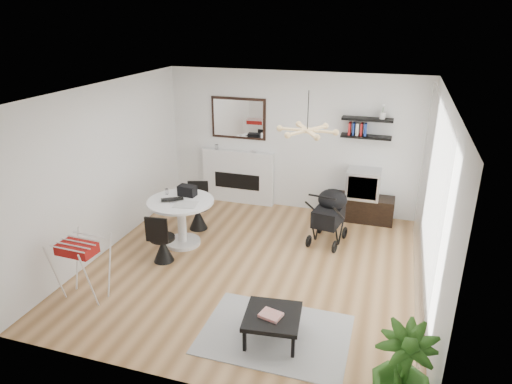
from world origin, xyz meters
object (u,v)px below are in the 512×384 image
(dining_table, at_px, (181,215))
(potted_plant, at_px, (402,373))
(tv_console, at_px, (359,208))
(coffee_table, at_px, (272,317))
(fireplace, at_px, (238,170))
(crt_tv, at_px, (363,183))
(stroller, at_px, (329,218))
(drying_rack, at_px, (83,268))

(dining_table, height_order, potted_plant, potted_plant)
(dining_table, bearing_deg, tv_console, 34.61)
(potted_plant, bearing_deg, coffee_table, 154.27)
(fireplace, relative_size, crt_tv, 3.58)
(coffee_table, bearing_deg, crt_tv, 79.65)
(stroller, bearing_deg, tv_console, 77.62)
(fireplace, xyz_separation_m, potted_plant, (3.29, -4.67, -0.18))
(stroller, height_order, potted_plant, potted_plant)
(crt_tv, xyz_separation_m, dining_table, (-2.80, -1.90, -0.21))
(tv_console, xyz_separation_m, coffee_table, (-0.66, -3.80, 0.07))
(potted_plant, bearing_deg, dining_table, 143.92)
(dining_table, bearing_deg, crt_tv, 34.20)
(dining_table, relative_size, coffee_table, 1.51)
(fireplace, height_order, potted_plant, fireplace)
(fireplace, distance_m, crt_tv, 2.53)
(tv_console, distance_m, potted_plant, 4.59)
(drying_rack, bearing_deg, dining_table, 75.05)
(crt_tv, distance_m, coffee_table, 3.89)
(crt_tv, relative_size, drying_rack, 0.68)
(crt_tv, height_order, coffee_table, crt_tv)
(fireplace, bearing_deg, crt_tv, -3.58)
(fireplace, height_order, coffee_table, fireplace)
(tv_console, height_order, stroller, stroller)
(tv_console, xyz_separation_m, potted_plant, (0.81, -4.51, 0.27))
(tv_console, distance_m, coffee_table, 3.86)
(crt_tv, xyz_separation_m, coffee_table, (-0.69, -3.80, -0.42))
(stroller, bearing_deg, coffee_table, -85.58)
(tv_console, height_order, crt_tv, crt_tv)
(stroller, bearing_deg, fireplace, 159.16)
(fireplace, bearing_deg, drying_rack, -102.55)
(crt_tv, distance_m, potted_plant, 4.58)
(tv_console, bearing_deg, potted_plant, -79.81)
(fireplace, distance_m, stroller, 2.40)
(dining_table, distance_m, stroller, 2.50)
(dining_table, height_order, stroller, stroller)
(dining_table, bearing_deg, coffee_table, -42.00)
(crt_tv, relative_size, potted_plant, 0.59)
(coffee_table, xyz_separation_m, potted_plant, (1.47, -0.71, 0.20))
(fireplace, xyz_separation_m, coffee_table, (1.83, -3.96, -0.37))
(tv_console, distance_m, stroller, 1.14)
(tv_console, xyz_separation_m, crt_tv, (0.04, -0.00, 0.50))
(dining_table, bearing_deg, fireplace, 82.26)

